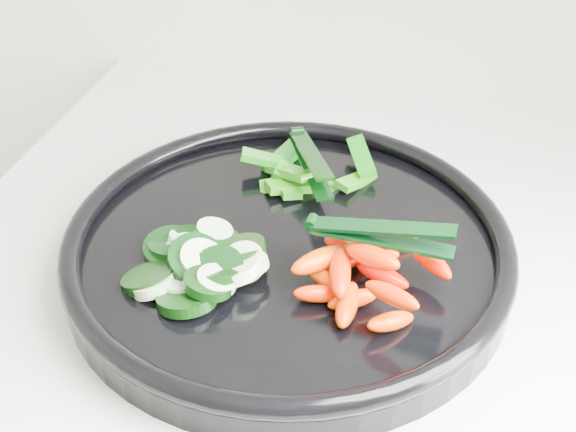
# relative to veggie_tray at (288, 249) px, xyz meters

# --- Properties ---
(veggie_tray) EXTENTS (0.49, 0.49, 0.04)m
(veggie_tray) POSITION_rel_veggie_tray_xyz_m (0.00, 0.00, 0.00)
(veggie_tray) COLOR black
(veggie_tray) RESTS_ON counter
(cucumber_pile) EXTENTS (0.12, 0.12, 0.04)m
(cucumber_pile) POSITION_rel_veggie_tray_xyz_m (-0.06, -0.05, 0.01)
(cucumber_pile) COLOR black
(cucumber_pile) RESTS_ON veggie_tray
(carrot_pile) EXTENTS (0.13, 0.14, 0.05)m
(carrot_pile) POSITION_rel_veggie_tray_xyz_m (0.07, -0.03, 0.02)
(carrot_pile) COLOR #EC2C00
(carrot_pile) RESTS_ON veggie_tray
(pepper_pile) EXTENTS (0.13, 0.10, 0.04)m
(pepper_pile) POSITION_rel_veggie_tray_xyz_m (-0.01, 0.10, 0.01)
(pepper_pile) COLOR #25690A
(pepper_pile) RESTS_ON veggie_tray
(tong_carrot) EXTENTS (0.11, 0.02, 0.02)m
(tong_carrot) POSITION_rel_veggie_tray_xyz_m (0.08, -0.03, 0.05)
(tong_carrot) COLOR black
(tong_carrot) RESTS_ON carrot_pile
(tong_pepper) EXTENTS (0.06, 0.11, 0.02)m
(tong_pepper) POSITION_rel_veggie_tray_xyz_m (-0.01, 0.10, 0.03)
(tong_pepper) COLOR black
(tong_pepper) RESTS_ON pepper_pile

